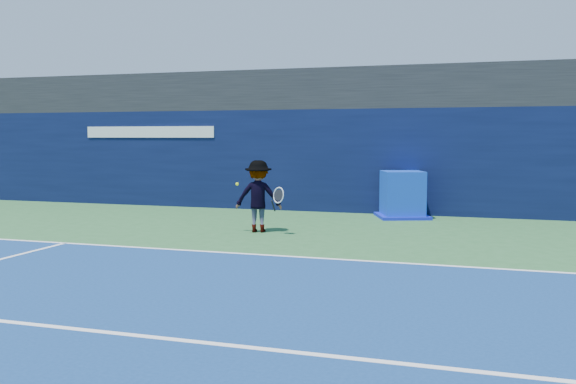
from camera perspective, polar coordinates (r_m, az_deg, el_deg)
name	(u,v)px	position (r m, az deg, el deg)	size (l,w,h in m)	color
ground	(233,296)	(9.08, -4.90, -9.19)	(80.00, 80.00, 0.00)	#2B5F30
baseline	(296,257)	(11.84, 0.69, -5.78)	(24.00, 0.10, 0.01)	white
service_line	(163,338)	(7.34, -11.03, -12.65)	(24.00, 0.10, 0.01)	white
stadium_band	(377,91)	(19.96, 7.90, 8.91)	(36.00, 3.00, 1.20)	black
back_wall_assembly	(370,161)	(18.95, 7.30, 2.77)	(36.00, 1.03, 3.00)	black
equipment_cart	(402,196)	(17.76, 10.13, -0.39)	(1.71, 1.71, 1.27)	#0D36BC
tennis_player	(258,196)	(14.85, -2.64, -0.38)	(1.33, 0.82, 1.67)	silver
tennis_ball	(237,184)	(14.54, -4.55, 0.71)	(0.07, 0.07, 0.07)	#C1DD18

